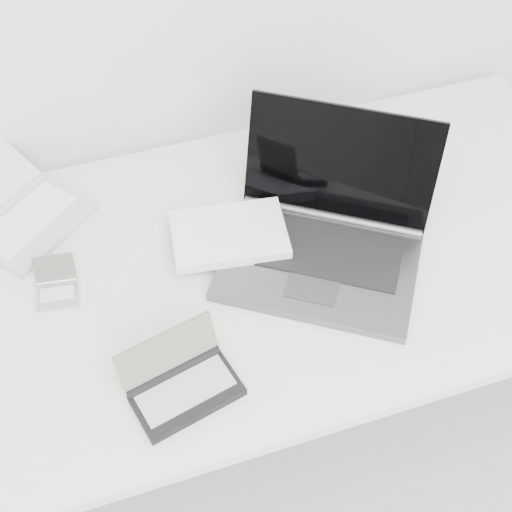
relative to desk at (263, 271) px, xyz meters
name	(u,v)px	position (x,y,z in m)	size (l,w,h in m)	color
desk	(263,271)	(0.00, 0.00, 0.00)	(1.60, 0.80, 0.73)	white
laptop_large	(304,236)	(0.09, -0.01, 0.09)	(0.56, 0.51, 0.26)	#595B5E
netbook_open_white	(18,213)	(-0.47, 0.27, 0.07)	(0.37, 0.38, 0.10)	silver
pda_silver	(57,288)	(-0.42, 0.04, 0.06)	(0.09, 0.10, 0.06)	#B3B3B8
palmtop_charcoal	(182,384)	(-0.24, -0.25, 0.07)	(0.21, 0.17, 0.10)	black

